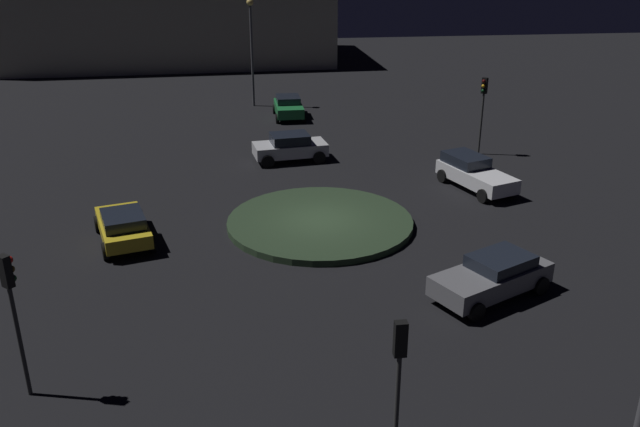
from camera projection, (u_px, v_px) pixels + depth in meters
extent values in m
plane|color=black|center=(320.00, 225.00, 29.81)|extent=(114.38, 114.38, 0.00)
cylinder|color=#263823|center=(320.00, 222.00, 29.75)|extent=(8.21, 8.21, 0.29)
cube|color=silver|center=(290.00, 149.00, 38.02)|extent=(4.28, 2.38, 0.68)
cube|color=black|center=(290.00, 139.00, 37.79)|extent=(2.28, 1.90, 0.54)
cylinder|color=black|center=(311.00, 148.00, 39.32)|extent=(0.74, 0.31, 0.72)
cylinder|color=black|center=(319.00, 158.00, 37.67)|extent=(0.74, 0.31, 0.72)
cylinder|color=black|center=(262.00, 152.00, 38.63)|extent=(0.74, 0.31, 0.72)
cylinder|color=black|center=(268.00, 162.00, 36.98)|extent=(0.74, 0.31, 0.72)
cube|color=gold|center=(123.00, 227.00, 28.03)|extent=(2.86, 4.40, 0.57)
cube|color=black|center=(123.00, 219.00, 27.48)|extent=(2.10, 2.42, 0.47)
cylinder|color=black|center=(97.00, 224.00, 29.06)|extent=(0.40, 0.75, 0.71)
cylinder|color=black|center=(140.00, 217.00, 29.71)|extent=(0.40, 0.75, 0.71)
cylinder|color=black|center=(105.00, 251.00, 26.57)|extent=(0.40, 0.75, 0.71)
cylinder|color=black|center=(152.00, 243.00, 27.23)|extent=(0.40, 0.75, 0.71)
cube|color=slate|center=(491.00, 279.00, 23.73)|extent=(4.84, 3.65, 0.71)
cube|color=black|center=(501.00, 261.00, 23.73)|extent=(2.62, 2.39, 0.44)
cylinder|color=black|center=(476.00, 312.00, 22.34)|extent=(0.70, 0.50, 0.67)
cylinder|color=black|center=(439.00, 290.00, 23.74)|extent=(0.70, 0.50, 0.67)
cylinder|color=black|center=(541.00, 286.00, 24.00)|extent=(0.70, 0.50, 0.67)
cylinder|color=black|center=(502.00, 266.00, 25.40)|extent=(0.70, 0.50, 0.67)
cube|color=white|center=(477.00, 176.00, 33.76)|extent=(3.16, 4.82, 0.70)
cube|color=black|center=(466.00, 159.00, 34.31)|extent=(2.22, 2.65, 0.53)
cylinder|color=black|center=(511.00, 190.00, 32.93)|extent=(0.43, 0.71, 0.68)
cylinder|color=black|center=(483.00, 196.00, 32.20)|extent=(0.43, 0.71, 0.68)
cylinder|color=black|center=(470.00, 171.00, 35.60)|extent=(0.43, 0.71, 0.68)
cylinder|color=black|center=(442.00, 176.00, 34.87)|extent=(0.43, 0.71, 0.68)
cube|color=#1E7238|center=(289.00, 108.00, 47.01)|extent=(1.85, 3.83, 0.67)
cube|color=black|center=(288.00, 99.00, 47.09)|extent=(1.61, 1.99, 0.46)
cylinder|color=black|center=(304.00, 118.00, 46.00)|extent=(0.23, 0.65, 0.65)
cylinder|color=black|center=(277.00, 118.00, 45.77)|extent=(0.23, 0.65, 0.65)
cylinder|color=black|center=(299.00, 108.00, 48.50)|extent=(0.23, 0.65, 0.65)
cylinder|color=black|center=(274.00, 109.00, 48.27)|extent=(0.23, 0.65, 0.65)
cylinder|color=#2D2D2D|center=(481.00, 124.00, 38.79)|extent=(0.12, 0.12, 3.58)
cube|color=black|center=(485.00, 86.00, 37.93)|extent=(0.36, 0.37, 0.90)
sphere|color=#3F0C0C|center=(484.00, 81.00, 37.73)|extent=(0.20, 0.20, 0.20)
sphere|color=yellow|center=(483.00, 86.00, 37.83)|extent=(0.20, 0.20, 0.20)
sphere|color=#0F3819|center=(483.00, 91.00, 37.93)|extent=(0.20, 0.20, 0.20)
cylinder|color=#2D2D2D|center=(397.00, 407.00, 16.11)|extent=(0.12, 0.12, 2.93)
cube|color=black|center=(400.00, 339.00, 15.37)|extent=(0.30, 0.22, 0.90)
sphere|color=#3F0C0C|center=(400.00, 325.00, 15.40)|extent=(0.20, 0.20, 0.20)
sphere|color=yellow|center=(399.00, 335.00, 15.50)|extent=(0.20, 0.20, 0.20)
sphere|color=#0F3819|center=(398.00, 345.00, 15.61)|extent=(0.20, 0.20, 0.20)
cylinder|color=#2D2D2D|center=(20.00, 342.00, 18.22)|extent=(0.12, 0.12, 3.43)
cube|color=black|center=(6.00, 271.00, 17.38)|extent=(0.37, 0.36, 0.90)
sphere|color=red|center=(9.00, 260.00, 17.39)|extent=(0.20, 0.20, 0.20)
sphere|color=#4C380F|center=(11.00, 269.00, 17.49)|extent=(0.20, 0.20, 0.20)
sphere|color=#0F3819|center=(13.00, 278.00, 17.60)|extent=(0.20, 0.20, 0.20)
cylinder|color=#4C4C51|center=(252.00, 56.00, 49.14)|extent=(0.18, 0.18, 7.32)
sphere|color=#F9D166|center=(250.00, 2.00, 47.67)|extent=(0.50, 0.50, 0.50)
cube|color=#B7B299|center=(168.00, 25.00, 67.57)|extent=(32.33, 16.72, 7.00)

